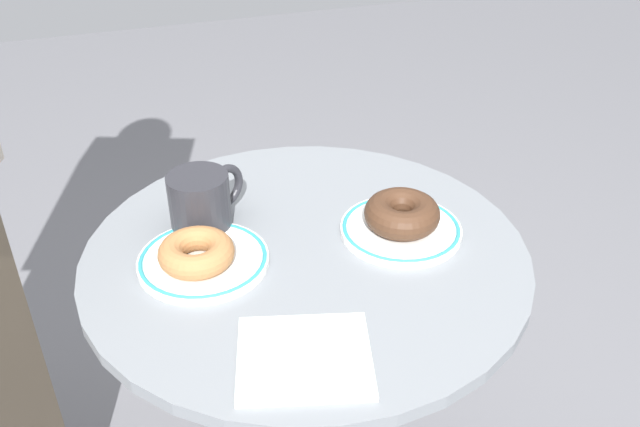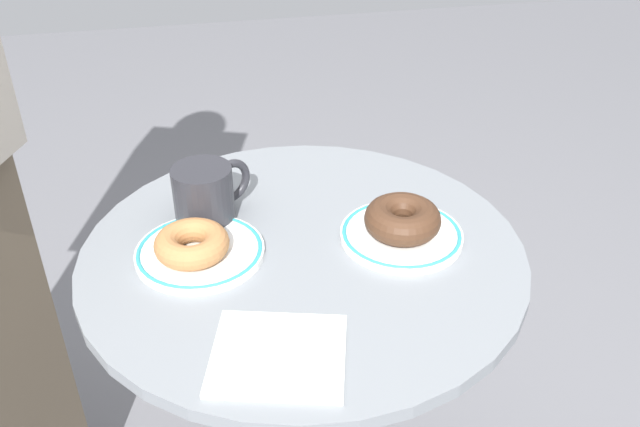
{
  "view_description": "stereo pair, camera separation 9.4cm",
  "coord_description": "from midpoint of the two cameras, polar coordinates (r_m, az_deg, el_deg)",
  "views": [
    {
      "loc": [
        -0.22,
        -0.72,
        1.31
      ],
      "look_at": [
        0.03,
        0.03,
        0.8
      ],
      "focal_mm": 38.34,
      "sensor_mm": 36.0,
      "label": 1
    },
    {
      "loc": [
        -0.13,
        -0.74,
        1.31
      ],
      "look_at": [
        0.03,
        0.03,
        0.8
      ],
      "focal_mm": 38.34,
      "sensor_mm": 36.0,
      "label": 2
    }
  ],
  "objects": [
    {
      "name": "plate_right",
      "position": [
        0.96,
        3.99,
        -1.4
      ],
      "size": [
        0.17,
        0.17,
        0.01
      ],
      "color": "white",
      "rests_on": "cafe_table"
    },
    {
      "name": "coffee_mug",
      "position": [
        0.97,
        -12.6,
        0.87
      ],
      "size": [
        0.12,
        0.09,
        0.09
      ],
      "color": "#28282D",
      "rests_on": "cafe_table"
    },
    {
      "name": "cafe_table",
      "position": [
        1.1,
        -3.56,
        -13.8
      ],
      "size": [
        0.6,
        0.6,
        0.77
      ],
      "color": "slate",
      "rests_on": "ground"
    },
    {
      "name": "donut_chocolate",
      "position": [
        0.94,
        4.05,
        -0.1
      ],
      "size": [
        0.14,
        0.14,
        0.04
      ],
      "primitive_type": "torus",
      "rotation": [
        0.0,
        0.0,
        1.21
      ],
      "color": "#422819",
      "rests_on": "plate_right"
    },
    {
      "name": "paper_napkin",
      "position": [
        0.77,
        -4.89,
        -11.99
      ],
      "size": [
        0.18,
        0.17,
        0.01
      ],
      "primitive_type": "cube",
      "rotation": [
        0.0,
        0.0,
        -0.27
      ],
      "color": "white",
      "rests_on": "cafe_table"
    },
    {
      "name": "donut_cinnamon",
      "position": [
        0.9,
        -13.29,
        -3.19
      ],
      "size": [
        0.12,
        0.12,
        0.03
      ],
      "primitive_type": "torus",
      "rotation": [
        0.0,
        0.0,
        4.46
      ],
      "color": "#A36B3D",
      "rests_on": "plate_left"
    },
    {
      "name": "plate_left",
      "position": [
        0.92,
        -12.62,
        -3.91
      ],
      "size": [
        0.17,
        0.17,
        0.01
      ],
      "color": "white",
      "rests_on": "cafe_table"
    }
  ]
}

